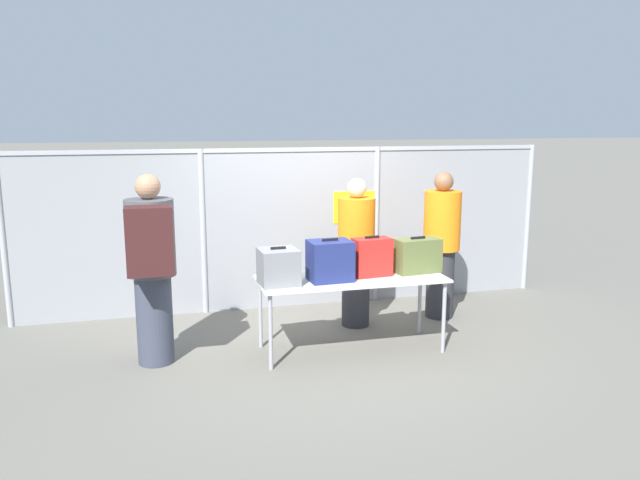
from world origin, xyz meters
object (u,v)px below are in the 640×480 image
Objects in this scene: traveler_hooded at (152,263)px; suitcase_red at (372,257)px; inspection_table at (351,283)px; security_worker_far at (441,243)px; utility_trailer at (306,251)px; security_worker_near at (356,251)px; suitcase_olive at (417,256)px; suitcase_navy at (330,261)px; suitcase_grey at (278,267)px.

suitcase_red is at bearing -13.05° from traveler_hooded.
inspection_table is 0.34m from suitcase_red.
security_worker_far is at bearing 33.97° from suitcase_red.
security_worker_far reaches higher than utility_trailer.
security_worker_far is (1.07, 0.05, 0.02)m from security_worker_near.
suitcase_navy is at bearing -174.77° from suitcase_olive.
inspection_table is at bearing -173.48° from suitcase_red.
suitcase_navy reaches higher than suitcase_grey.
security_worker_far is (1.36, 0.79, 0.19)m from inspection_table.
traveler_hooded is at bearing 178.02° from suitcase_red.
suitcase_grey is at bearing -18.94° from traveler_hooded.
suitcase_olive is (1.49, 0.10, 0.01)m from suitcase_grey.
traveler_hooded is at bearing 177.04° from inspection_table.
security_worker_far reaches higher than suitcase_olive.
security_worker_near reaches higher than utility_trailer.
suitcase_grey is 0.11× the size of utility_trailer.
utility_trailer is at bearing 89.40° from suitcase_red.
suitcase_olive is 0.28× the size of security_worker_far.
inspection_table is 4.91× the size of suitcase_grey.
utility_trailer is at bearing 80.97° from suitcase_navy.
suitcase_olive is at bearing 1.41° from suitcase_red.
suitcase_grey is at bearing 31.06° from security_worker_far.
suitcase_red is at bearing 90.21° from security_worker_near.
utility_trailer is (0.25, 3.06, -0.32)m from inspection_table.
suitcase_navy is 1.05× the size of suitcase_red.
security_worker_far reaches higher than suitcase_red.
security_worker_near is (0.06, 0.72, -0.09)m from suitcase_red.
security_worker_near reaches higher than inspection_table.
traveler_hooded is at bearing 174.93° from suitcase_navy.
security_worker_far is at bearing -64.09° from utility_trailer.
security_worker_near reaches higher than suitcase_navy.
security_worker_near is at bearing 121.98° from suitcase_olive.
suitcase_grey is at bearing 42.99° from security_worker_near.
traveler_hooded is at bearing 172.13° from suitcase_grey.
traveler_hooded is (-2.67, 0.06, 0.07)m from suitcase_olive.
security_worker_near reaches higher than suitcase_olive.
suitcase_red is 0.24× the size of security_worker_near.
suitcase_red is 0.73m from security_worker_near.
suitcase_olive is 0.84m from security_worker_near.
suitcase_olive is at bearing -81.09° from utility_trailer.
inspection_table is 0.82m from security_worker_near.
suitcase_red is (0.98, 0.09, 0.02)m from suitcase_grey.
suitcase_navy is (0.52, 0.01, 0.03)m from suitcase_grey.
suitcase_grey is at bearing -175.26° from inspection_table.
security_worker_far is (1.60, 0.84, -0.07)m from suitcase_navy.
security_worker_far reaches higher than security_worker_near.
suitcase_red is 3.09m from utility_trailer.
utility_trailer is at bearing -54.98° from security_worker_far.
suitcase_grey is 1.20m from traveler_hooded.
traveler_hooded is (-2.16, 0.07, 0.05)m from suitcase_red.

